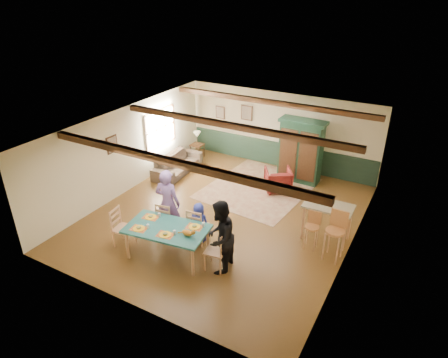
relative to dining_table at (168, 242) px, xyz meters
The scene contains 35 objects.
floor 2.34m from the dining_table, 82.28° to the left, with size 8.00×8.00×0.00m, color #513417.
wall_back 6.36m from the dining_table, 87.18° to the left, with size 7.00×0.02×2.70m, color beige.
wall_left 4.04m from the dining_table, 144.37° to the left, with size 0.02×8.00×2.70m, color beige.
wall_right 4.54m from the dining_table, 30.97° to the left, with size 0.02×8.00×2.70m, color beige.
ceiling 3.25m from the dining_table, 82.28° to the left, with size 7.00×8.00×0.02m, color silver.
wainscot_back 6.27m from the dining_table, 87.17° to the left, with size 6.95×0.03×0.90m, color #1A3124.
ceiling_beam_front 2.22m from the dining_table, ahead, with size 6.95×0.16×0.16m, color #321D0D.
ceiling_beam_mid 3.49m from the dining_table, 83.42° to the left, with size 6.95×0.16×0.16m, color #321D0D.
ceiling_beam_back 5.74m from the dining_table, 86.64° to the left, with size 6.95×0.16×0.16m, color #321D0D.
window_left 5.21m from the dining_table, 128.40° to the left, with size 0.06×1.60×1.30m, color white, non-canonical shape.
picture_left_wall 3.82m from the dining_table, 151.91° to the left, with size 0.04×0.42×0.52m, color gray, non-canonical shape.
picture_back_a 6.49m from the dining_table, 98.99° to the left, with size 0.45×0.04×0.55m, color gray, non-canonical shape.
picture_back_b 6.71m from the dining_table, 108.47° to the left, with size 0.38×0.04×0.48m, color gray, non-canonical shape.
dining_table is the anchor object (origin of this frame).
dining_chair_far_left 0.90m from the dining_table, 126.87° to the left, with size 0.46×0.48×1.03m, color tan, non-canonical shape.
dining_chair_far_right 0.90m from the dining_table, 68.76° to the left, with size 0.46×0.48×1.03m, color tan, non-canonical shape.
dining_chair_end_left 1.26m from the dining_table, behind, with size 0.46×0.48×1.03m, color tan, non-canonical shape.
dining_chair_end_right 1.26m from the dining_table, ahead, with size 0.46×0.48×1.03m, color tan, non-canonical shape.
person_man 1.11m from the dining_table, 124.38° to the left, with size 0.69×0.45×1.88m, color #7C5B9C.
person_woman 1.45m from the dining_table, ahead, with size 0.87×0.68×1.80m, color black.
person_child 0.98m from the dining_table, 71.25° to the left, with size 0.54×0.35×1.09m, color navy.
cat 0.79m from the dining_table, ahead, with size 0.39×0.15×0.20m, color orange, non-canonical shape.
place_setting_near_left 0.80m from the dining_table, 147.74° to the right, with size 0.44×0.33×0.11m, color yellow, non-canonical shape.
place_setting_near_center 0.55m from the dining_table, 60.38° to the right, with size 0.44×0.33×0.11m, color yellow, non-canonical shape.
place_setting_far_left 0.80m from the dining_table, 163.37° to the left, with size 0.44×0.33×0.11m, color yellow, non-canonical shape.
place_setting_far_right 0.80m from the dining_table, 32.26° to the left, with size 0.44×0.33×0.11m, color yellow, non-canonical shape.
area_rug 4.35m from the dining_table, 84.10° to the left, with size 2.98×3.54×0.01m, color #BFB38A.
armoire 5.72m from the dining_table, 75.99° to the left, with size 1.51×0.60×2.13m, color #133121.
armchair 4.61m from the dining_table, 76.99° to the left, with size 0.80×0.82×0.74m, color #460E0F.
sofa 4.79m from the dining_table, 122.36° to the left, with size 2.18×0.85×0.64m, color #423529.
end_table 6.05m from the dining_table, 115.77° to the left, with size 0.44×0.44×0.55m, color #321D0D, non-canonical shape.
table_lamp 6.07m from the dining_table, 115.77° to the left, with size 0.28×0.28×0.50m, color beige, non-canonical shape.
counter_table 4.07m from the dining_table, 39.26° to the left, with size 1.22×0.71×1.02m, color beige, non-canonical shape.
bar_stool_left 3.56m from the dining_table, 34.49° to the left, with size 0.35×0.39×1.00m, color #C7844D, non-canonical shape.
bar_stool_right 3.99m from the dining_table, 27.75° to the left, with size 0.45×0.49×1.27m, color #C7844D, non-canonical shape.
Camera 1 is at (4.75, -8.57, 6.13)m, focal length 32.00 mm.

